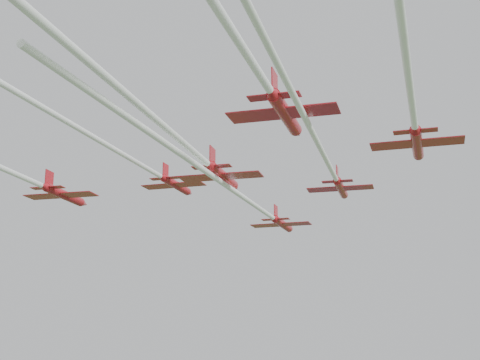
% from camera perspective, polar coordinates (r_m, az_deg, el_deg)
% --- Properties ---
extents(jet_lead, '(11.76, 66.50, 2.54)m').
position_cam_1_polar(jet_lead, '(78.16, 0.28, -1.47)').
color(jet_lead, red).
extents(jet_row2_left, '(10.30, 59.56, 2.41)m').
position_cam_1_polar(jet_row2_left, '(71.56, -10.42, 2.46)').
color(jet_row2_left, red).
extents(jet_row2_right, '(8.17, 65.01, 2.42)m').
position_cam_1_polar(jet_row2_right, '(66.11, 6.82, 2.83)').
color(jet_row2_right, red).
extents(jet_row3_left, '(8.56, 47.23, 2.54)m').
position_cam_1_polar(jet_row3_left, '(72.30, -18.72, 0.55)').
color(jet_row3_left, red).
extents(jet_row3_mid, '(9.18, 61.87, 2.72)m').
position_cam_1_polar(jet_row3_mid, '(58.25, -5.86, 4.04)').
color(jet_row3_mid, red).
extents(jet_row3_right, '(9.57, 54.17, 2.82)m').
position_cam_1_polar(jet_row3_right, '(60.02, 14.46, 6.37)').
color(jet_row3_right, red).
extents(jet_row4_right, '(9.94, 48.95, 2.93)m').
position_cam_1_polar(jet_row4_right, '(50.38, 1.47, 9.36)').
color(jet_row4_right, red).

